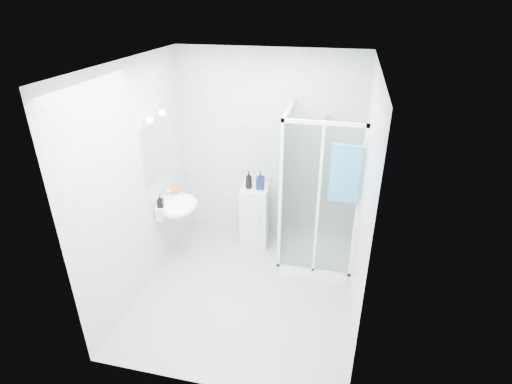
% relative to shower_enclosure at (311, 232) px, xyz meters
% --- Properties ---
extents(room, '(2.40, 2.60, 2.60)m').
position_rel_shower_enclosure_xyz_m(room, '(-0.67, -0.77, 0.85)').
color(room, silver).
rests_on(room, ground).
extents(shower_enclosure, '(0.90, 0.95, 2.00)m').
position_rel_shower_enclosure_xyz_m(shower_enclosure, '(0.00, 0.00, 0.00)').
color(shower_enclosure, white).
rests_on(shower_enclosure, ground).
extents(wall_basin, '(0.46, 0.56, 0.35)m').
position_rel_shower_enclosure_xyz_m(wall_basin, '(-1.66, -0.32, 0.35)').
color(wall_basin, white).
rests_on(wall_basin, ground).
extents(mirror, '(0.02, 0.60, 0.70)m').
position_rel_shower_enclosure_xyz_m(mirror, '(-1.85, -0.32, 1.05)').
color(mirror, white).
rests_on(mirror, room).
extents(vanity_lights, '(0.10, 0.40, 0.08)m').
position_rel_shower_enclosure_xyz_m(vanity_lights, '(-1.80, -0.32, 1.47)').
color(vanity_lights, silver).
rests_on(vanity_lights, room).
extents(wall_hooks, '(0.23, 0.06, 0.03)m').
position_rel_shower_enclosure_xyz_m(wall_hooks, '(-0.92, 0.49, 1.17)').
color(wall_hooks, silver).
rests_on(wall_hooks, room).
extents(storage_cabinet, '(0.38, 0.40, 0.87)m').
position_rel_shower_enclosure_xyz_m(storage_cabinet, '(-0.80, 0.26, -0.01)').
color(storage_cabinet, silver).
rests_on(storage_cabinet, ground).
extents(hand_towel, '(0.31, 0.05, 0.66)m').
position_rel_shower_enclosure_xyz_m(hand_towel, '(0.34, -0.40, 1.03)').
color(hand_towel, teal).
rests_on(hand_towel, shower_enclosure).
extents(shampoo_bottle_a, '(0.10, 0.10, 0.24)m').
position_rel_shower_enclosure_xyz_m(shampoo_bottle_a, '(-0.86, 0.22, 0.54)').
color(shampoo_bottle_a, black).
rests_on(shampoo_bottle_a, storage_cabinet).
extents(shampoo_bottle_b, '(0.12, 0.12, 0.24)m').
position_rel_shower_enclosure_xyz_m(shampoo_bottle_b, '(-0.71, 0.25, 0.54)').
color(shampoo_bottle_b, '#0B1844').
rests_on(shampoo_bottle_b, storage_cabinet).
extents(soap_dispenser_orange, '(0.14, 0.14, 0.16)m').
position_rel_shower_enclosure_xyz_m(soap_dispenser_orange, '(-1.74, -0.14, 0.50)').
color(soap_dispenser_orange, '#BE5A16').
rests_on(soap_dispenser_orange, wall_basin).
extents(soap_dispenser_black, '(0.08, 0.08, 0.15)m').
position_rel_shower_enclosure_xyz_m(soap_dispenser_black, '(-1.77, -0.51, 0.49)').
color(soap_dispenser_black, black).
rests_on(soap_dispenser_black, wall_basin).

